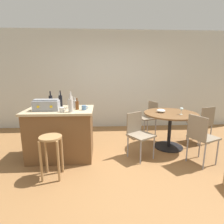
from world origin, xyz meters
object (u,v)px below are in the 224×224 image
Objects in this scene: dining_table at (170,121)px; cup_1 at (84,108)px; folding_chair_right at (149,116)px; bottle_3 at (77,105)px; folding_chair_near at (138,132)px; bottle_1 at (60,101)px; wooden_stool at (51,148)px; folding_chair_far at (201,135)px; kitchen_island at (61,133)px; wine_glass at (182,109)px; toolbox at (46,105)px; bottle_5 at (75,104)px; cup_0 at (62,110)px; bottle_0 at (51,101)px; folding_chair_left at (203,122)px; bottle_2 at (71,101)px; bottle_6 at (71,105)px; cup_2 at (45,105)px; serving_bowl at (161,111)px; bottle_4 at (61,101)px.

cup_1 is at bearing -166.86° from dining_table.
folding_chair_right is 4.12× the size of bottle_3.
bottle_1 is (-1.51, 0.39, 0.54)m from folding_chair_near.
wooden_stool is 0.77× the size of folding_chair_right.
folding_chair_near is at bearing 160.79° from folding_chair_far.
kitchen_island is 2.38m from wine_glass.
toolbox is at bearing -179.61° from cup_1.
bottle_5 is (-1.68, -1.05, 0.50)m from folding_chair_right.
bottle_3 is 1.80× the size of cup_0.
wooden_stool is 1.11m from bottle_0.
folding_chair_left is 2.89m from bottle_2.
toolbox reaches higher than folding_chair_near.
bottle_6 is (-0.08, -0.19, 0.04)m from bottle_3.
toolbox is at bearing -161.04° from bottle_5.
cup_1 is (0.36, 0.14, 0.00)m from cup_0.
toolbox is 3.59× the size of cup_2.
serving_bowl is (0.05, -0.74, 0.29)m from folding_chair_right.
dining_table reaches higher than wooden_stool.
bottle_2 is at bearing -14.79° from bottle_0.
dining_table is 1.83m from cup_1.
bottle_0 is 0.61m from bottle_3.
dining_table is 2.52× the size of toolbox.
folding_chair_right is 7.17× the size of cup_1.
folding_chair_far reaches higher than dining_table.
cup_2 reaches higher than folding_chair_near.
bottle_2 reaches higher than bottle_5.
folding_chair_right is 2.82× the size of bottle_6.
folding_chair_far is 2.72m from toolbox.
bottle_2 is at bearing 138.99° from cup_1.
bottle_6 reaches higher than dining_table.
folding_chair_near is 0.78m from serving_bowl.
folding_chair_left is 7.12× the size of cup_1.
bottle_4 is at bearing 162.52° from bottle_2.
bottle_4 is at bearing -155.01° from folding_chair_right.
folding_chair_right reaches higher than wooden_stool.
bottle_0 is at bearing -176.61° from serving_bowl.
wine_glass is (0.90, 0.24, 0.37)m from folding_chair_near.
wooden_stool is at bearing -117.10° from bottle_3.
bottle_2 is at bearing -150.97° from folding_chair_right.
folding_chair_right is 4.78× the size of serving_bowl.
bottle_2 is 0.36m from cup_1.
bottle_2 is at bearing -179.44° from wine_glass.
bottle_1 is at bearing 106.06° from cup_0.
folding_chair_near is 1.30m from folding_chair_right.
folding_chair_far is at bearing -70.61° from dining_table.
kitchen_island is at bearing 169.95° from bottle_3.
kitchen_island is 0.62m from bottle_2.
cup_0 is at bearing 175.21° from folding_chair_far.
folding_chair_far is 4.23× the size of bottle_3.
kitchen_island is 3.99× the size of bottle_0.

